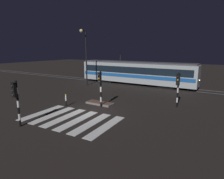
# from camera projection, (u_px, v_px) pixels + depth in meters

# --- Properties ---
(ground_plane) EXTENTS (120.00, 120.00, 0.00)m
(ground_plane) POSITION_uv_depth(u_px,v_px,m) (88.00, 112.00, 15.83)
(ground_plane) COLOR black
(rail_near) EXTENTS (80.00, 0.12, 0.03)m
(rail_near) POSITION_uv_depth(u_px,v_px,m) (147.00, 86.00, 26.45)
(rail_near) COLOR #59595E
(rail_near) RESTS_ON ground
(rail_far) EXTENTS (80.00, 0.12, 0.03)m
(rail_far) POSITION_uv_depth(u_px,v_px,m) (150.00, 85.00, 27.65)
(rail_far) COLOR #59595E
(rail_far) RESTS_ON ground
(crosswalk_zebra) EXTENTS (6.83, 4.56, 0.02)m
(crosswalk_zebra) POSITION_uv_depth(u_px,v_px,m) (71.00, 119.00, 14.15)
(crosswalk_zebra) COLOR silver
(crosswalk_zebra) RESTS_ON ground
(traffic_island) EXTENTS (2.54, 1.05, 0.18)m
(traffic_island) POSITION_uv_depth(u_px,v_px,m) (100.00, 103.00, 17.98)
(traffic_island) COLOR slate
(traffic_island) RESTS_ON ground
(traffic_light_median_centre) EXTENTS (0.36, 0.42, 3.16)m
(traffic_light_median_centre) POSITION_uv_depth(u_px,v_px,m) (100.00, 84.00, 16.63)
(traffic_light_median_centre) COLOR black
(traffic_light_median_centre) RESTS_ON ground
(traffic_light_kerb_mid_left) EXTENTS (0.36, 0.42, 3.06)m
(traffic_light_kerb_mid_left) POSITION_uv_depth(u_px,v_px,m) (16.00, 97.00, 12.33)
(traffic_light_kerb_mid_left) COLOR black
(traffic_light_kerb_mid_left) RESTS_ON ground
(traffic_light_corner_far_right) EXTENTS (0.36, 0.42, 3.05)m
(traffic_light_corner_far_right) POSITION_uv_depth(u_px,v_px,m) (178.00, 85.00, 16.56)
(traffic_light_corner_far_right) COLOR black
(traffic_light_corner_far_right) RESTS_ON ground
(street_lamp_trackside_left) EXTENTS (0.44, 1.21, 7.56)m
(street_lamp_trackside_left) POSITION_uv_depth(u_px,v_px,m) (85.00, 51.00, 26.23)
(street_lamp_trackside_left) COLOR black
(street_lamp_trackside_left) RESTS_ON ground
(tram) EXTENTS (17.00, 2.58, 4.15)m
(tram) POSITION_uv_depth(u_px,v_px,m) (136.00, 72.00, 27.73)
(tram) COLOR #B2BCC1
(tram) RESTS_ON ground
(bollard_island_edge) EXTENTS (0.12, 0.12, 1.11)m
(bollard_island_edge) POSITION_uv_depth(u_px,v_px,m) (66.00, 100.00, 17.20)
(bollard_island_edge) COLOR black
(bollard_island_edge) RESTS_ON ground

